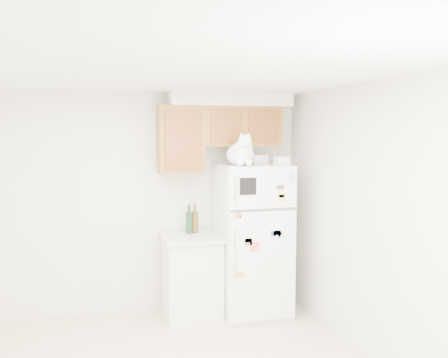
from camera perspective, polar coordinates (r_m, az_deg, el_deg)
name	(u,v)px	position (r m, az deg, el deg)	size (l,w,h in m)	color
room_shell	(168,182)	(3.70, -6.72, -0.34)	(3.84, 4.04, 2.52)	silver
refrigerator	(252,239)	(5.42, 3.44, -7.22)	(0.76, 0.78, 1.70)	white
base_counter	(192,275)	(5.42, -3.91, -11.49)	(0.64, 0.64, 0.92)	white
cat	(241,153)	(5.10, 2.10, 3.15)	(0.35, 0.52, 0.36)	white
storage_box_back	(259,159)	(5.45, 4.23, 2.40)	(0.18, 0.13, 0.10)	white
storage_box_front	(282,161)	(5.24, 6.96, 2.19)	(0.15, 0.11, 0.09)	white
bottle_green	(189,219)	(5.37, -4.22, -4.81)	(0.08, 0.08, 0.33)	#19381E
bottle_amber	(195,218)	(5.40, -3.53, -4.75)	(0.08, 0.08, 0.33)	#593814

